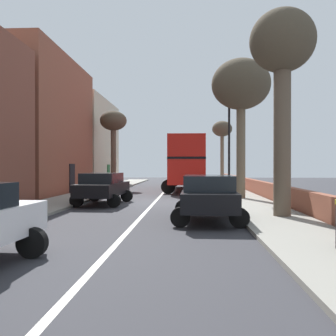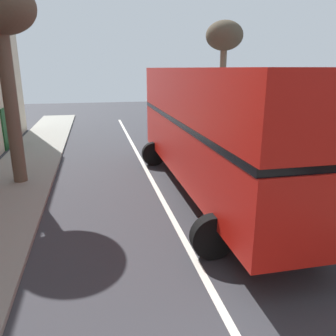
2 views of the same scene
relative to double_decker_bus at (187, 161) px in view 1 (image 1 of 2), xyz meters
The scene contains 14 objects.
ground_plane 10.00m from the double_decker_bus, 100.07° to the right, with size 84.00×84.00×0.00m, color #333338.
road_centre_line 10.00m from the double_decker_bus, 100.07° to the right, with size 0.16×54.00×0.01m, color silver.
sidewalk_left 11.85m from the double_decker_bus, 124.59° to the right, with size 2.60×60.00×0.12m, color gray.
sidewalk_right 10.35m from the double_decker_bus, 71.51° to the right, with size 2.60×60.00×0.12m, color gray.
terraced_houses_left 13.71m from the double_decker_bus, 138.76° to the right, with size 4.07×47.52×9.63m.
boundary_wall_right 10.85m from the double_decker_bus, 63.61° to the right, with size 0.36×54.00×0.98m, color brown.
double_decker_bus is the anchor object (origin of this frame).
parked_car_black_right_1 16.52m from the double_decker_bus, 87.22° to the right, with size 2.55×4.18×1.62m.
parked_car_black_left_3 11.84m from the double_decker_bus, 110.96° to the right, with size 2.58×4.61×1.60m.
street_tree_right_1 9.77m from the double_decker_bus, 67.21° to the left, with size 2.05×2.05×6.44m.
street_tree_right_3 16.44m from the double_decker_bus, 77.25° to the right, with size 2.38×2.38×7.57m.
street_tree_left_4 7.55m from the double_decker_bus, 159.67° to the left, with size 2.32×2.32×6.63m.
street_tree_right_5 9.60m from the double_decker_bus, 68.99° to the right, with size 3.35×3.35×7.96m.
lamppost_right 7.31m from the double_decker_bus, 68.74° to the right, with size 0.32×0.32×6.31m.
Camera 1 is at (1.78, -19.69, 1.95)m, focal length 39.19 mm.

